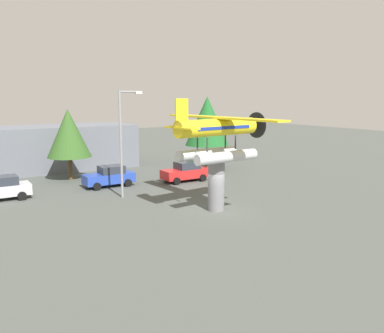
{
  "coord_description": "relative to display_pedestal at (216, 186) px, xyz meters",
  "views": [
    {
      "loc": [
        -15.38,
        -21.29,
        7.44
      ],
      "look_at": [
        0.0,
        3.0,
        2.53
      ],
      "focal_mm": 37.98,
      "sensor_mm": 36.0,
      "label": 1
    }
  ],
  "objects": [
    {
      "name": "ground_plane",
      "position": [
        0.0,
        0.0,
        -1.69
      ],
      "size": [
        140.0,
        140.0,
        0.0
      ],
      "primitive_type": "plane",
      "color": "#4C514C"
    },
    {
      "name": "display_pedestal",
      "position": [
        0.0,
        0.0,
        0.0
      ],
      "size": [
        1.1,
        1.1,
        3.38
      ],
      "primitive_type": "cylinder",
      "color": "slate",
      "rests_on": "ground"
    },
    {
      "name": "floatplane_monument",
      "position": [
        0.13,
        0.01,
        3.36
      ],
      "size": [
        6.99,
        10.46,
        4.0
      ],
      "rotation": [
        0.0,
        0.0,
        0.09
      ],
      "color": "silver",
      "rests_on": "display_pedestal"
    },
    {
      "name": "car_near_silver",
      "position": [
        -11.74,
        10.66,
        -0.81
      ],
      "size": [
        4.2,
        2.02,
        1.76
      ],
      "rotation": [
        0.0,
        0.0,
        3.14
      ],
      "color": "silver",
      "rests_on": "ground"
    },
    {
      "name": "car_mid_blue",
      "position": [
        -3.31,
        10.79,
        -0.81
      ],
      "size": [
        4.2,
        2.02,
        1.76
      ],
      "rotation": [
        0.0,
        0.0,
        3.14
      ],
      "color": "#2847B7",
      "rests_on": "ground"
    },
    {
      "name": "car_far_red",
      "position": [
        3.23,
        9.2,
        -0.81
      ],
      "size": [
        4.2,
        2.02,
        1.76
      ],
      "rotation": [
        0.0,
        0.0,
        3.14
      ],
      "color": "red",
      "rests_on": "ground"
    },
    {
      "name": "streetlight_primary",
      "position": [
        -3.7,
        6.66,
        2.92
      ],
      "size": [
        1.84,
        0.28,
        7.95
      ],
      "color": "gray",
      "rests_on": "ground"
    },
    {
      "name": "storefront_building",
      "position": [
        -4.53,
        22.0,
        0.57
      ],
      "size": [
        15.28,
        6.68,
        4.53
      ],
      "primitive_type": "cube",
      "color": "slate",
      "rests_on": "ground"
    },
    {
      "name": "tree_east",
      "position": [
        -5.27,
        15.46,
        2.57
      ],
      "size": [
        3.92,
        3.92,
        6.45
      ],
      "color": "brown",
      "rests_on": "ground"
    },
    {
      "name": "tree_center_back",
      "position": [
        8.37,
        13.31,
        3.35
      ],
      "size": [
        4.52,
        4.52,
        7.56
      ],
      "color": "brown",
      "rests_on": "ground"
    }
  ]
}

